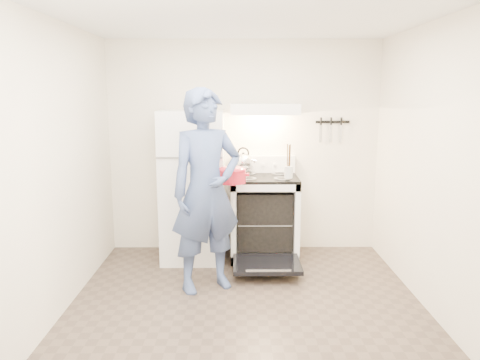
# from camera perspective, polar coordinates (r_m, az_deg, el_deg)

# --- Properties ---
(floor) EXTENTS (3.60, 3.60, 0.00)m
(floor) POSITION_cam_1_polar(r_m,az_deg,el_deg) (4.21, 0.81, -16.10)
(floor) COLOR #4C3F33
(floor) RESTS_ON ground
(back_wall) EXTENTS (3.20, 0.02, 2.50)m
(back_wall) POSITION_cam_1_polar(r_m,az_deg,el_deg) (5.60, 0.46, 4.03)
(back_wall) COLOR #F1E8CD
(back_wall) RESTS_ON ground
(refrigerator) EXTENTS (0.70, 0.70, 1.70)m
(refrigerator) POSITION_cam_1_polar(r_m,az_deg,el_deg) (5.34, -5.73, -0.70)
(refrigerator) COLOR white
(refrigerator) RESTS_ON floor
(stove_body) EXTENTS (0.76, 0.65, 0.92)m
(stove_body) POSITION_cam_1_polar(r_m,az_deg,el_deg) (5.44, 2.93, -4.67)
(stove_body) COLOR white
(stove_body) RESTS_ON floor
(cooktop) EXTENTS (0.76, 0.65, 0.03)m
(cooktop) POSITION_cam_1_polar(r_m,az_deg,el_deg) (5.33, 2.98, 0.26)
(cooktop) COLOR black
(cooktop) RESTS_ON stove_body
(backsplash) EXTENTS (0.76, 0.07, 0.20)m
(backsplash) POSITION_cam_1_polar(r_m,az_deg,el_deg) (5.59, 2.82, 1.94)
(backsplash) COLOR white
(backsplash) RESTS_ON cooktop
(oven_door) EXTENTS (0.70, 0.54, 0.04)m
(oven_door) POSITION_cam_1_polar(r_m,az_deg,el_deg) (4.97, 3.29, -10.21)
(oven_door) COLOR black
(oven_door) RESTS_ON floor
(oven_rack) EXTENTS (0.60, 0.52, 0.01)m
(oven_rack) POSITION_cam_1_polar(r_m,az_deg,el_deg) (5.44, 2.93, -4.88)
(oven_rack) COLOR gray
(oven_rack) RESTS_ON stove_body
(range_hood) EXTENTS (0.76, 0.50, 0.12)m
(range_hood) POSITION_cam_1_polar(r_m,az_deg,el_deg) (5.32, 3.01, 8.64)
(range_hood) COLOR white
(range_hood) RESTS_ON back_wall
(knife_strip) EXTENTS (0.40, 0.02, 0.03)m
(knife_strip) POSITION_cam_1_polar(r_m,az_deg,el_deg) (5.67, 11.22, 6.96)
(knife_strip) COLOR black
(knife_strip) RESTS_ON back_wall
(pizza_stone) EXTENTS (0.33, 0.33, 0.02)m
(pizza_stone) POSITION_cam_1_polar(r_m,az_deg,el_deg) (5.39, 2.81, -4.87)
(pizza_stone) COLOR #876848
(pizza_stone) RESTS_ON oven_rack
(tea_kettle) EXTENTS (0.25, 0.21, 0.31)m
(tea_kettle) POSITION_cam_1_polar(r_m,az_deg,el_deg) (5.49, 0.40, 2.38)
(tea_kettle) COLOR silver
(tea_kettle) RESTS_ON cooktop
(utensil_jar) EXTENTS (0.10, 0.10, 0.13)m
(utensil_jar) POSITION_cam_1_polar(r_m,az_deg,el_deg) (5.08, 5.94, 0.95)
(utensil_jar) COLOR silver
(utensil_jar) RESTS_ON cooktop
(person) EXTENTS (0.84, 0.74, 1.94)m
(person) POSITION_cam_1_polar(r_m,az_deg,el_deg) (4.45, -4.11, -1.37)
(person) COLOR #33476F
(person) RESTS_ON floor
(dutch_oven) EXTENTS (0.36, 0.29, 0.23)m
(dutch_oven) POSITION_cam_1_polar(r_m,az_deg,el_deg) (4.77, -1.00, 0.44)
(dutch_oven) COLOR red
(dutch_oven) RESTS_ON person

